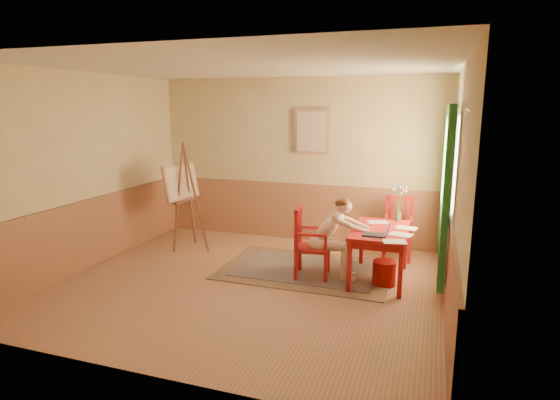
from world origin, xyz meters
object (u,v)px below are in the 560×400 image
(table, at_px, (380,235))
(laptop, at_px, (379,232))
(figure, at_px, (333,234))
(chair_left, at_px, (309,243))
(easel, at_px, (183,186))
(chair_back, at_px, (398,228))

(table, distance_m, laptop, 0.37)
(table, relative_size, figure, 1.07)
(chair_left, bearing_deg, easel, 164.83)
(chair_left, xyz_separation_m, laptop, (0.95, -0.15, 0.27))
(laptop, bearing_deg, figure, 162.69)
(table, xyz_separation_m, laptop, (0.02, -0.35, 0.13))
(laptop, bearing_deg, easel, 166.64)
(chair_left, bearing_deg, figure, 8.44)
(table, relative_size, laptop, 3.49)
(table, distance_m, chair_back, 1.08)
(figure, bearing_deg, chair_left, -171.56)
(easel, bearing_deg, table, -7.52)
(table, relative_size, easel, 0.69)
(figure, xyz_separation_m, laptop, (0.63, -0.20, 0.14))
(chair_back, bearing_deg, figure, -122.23)
(chair_back, xyz_separation_m, easel, (-3.38, -0.64, 0.57))
(chair_left, bearing_deg, chair_back, 49.26)
(chair_back, relative_size, figure, 0.84)
(table, xyz_separation_m, easel, (-3.23, 0.43, 0.41))
(table, height_order, chair_back, chair_back)
(chair_left, relative_size, figure, 0.87)
(table, distance_m, easel, 3.28)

